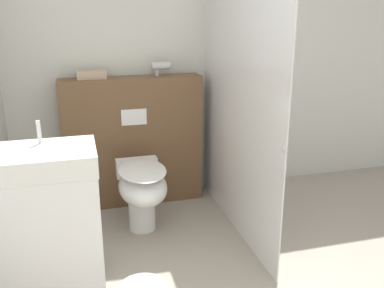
{
  "coord_description": "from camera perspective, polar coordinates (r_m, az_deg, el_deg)",
  "views": [
    {
      "loc": [
        -0.84,
        -1.65,
        1.77
      ],
      "look_at": [
        -0.01,
        1.33,
        0.77
      ],
      "focal_mm": 40.0,
      "sensor_mm": 36.0,
      "label": 1
    }
  ],
  "objects": [
    {
      "name": "shower_glass",
      "position": [
        3.36,
        5.98,
        4.17
      ],
      "size": [
        0.04,
        1.68,
        1.95
      ],
      "color": "silver",
      "rests_on": "ground_plane"
    },
    {
      "name": "partition_panel",
      "position": [
        3.93,
        -7.82,
        0.32
      ],
      "size": [
        1.24,
        0.23,
        1.18
      ],
      "color": "brown",
      "rests_on": "ground_plane"
    },
    {
      "name": "toilet",
      "position": [
        3.45,
        -6.67,
        -5.97
      ],
      "size": [
        0.38,
        0.65,
        0.57
      ],
      "color": "white",
      "rests_on": "ground_plane"
    },
    {
      "name": "sink_vanity",
      "position": [
        2.75,
        -18.63,
        -10.52
      ],
      "size": [
        0.62,
        0.44,
        1.14
      ],
      "color": "white",
      "rests_on": "ground_plane"
    },
    {
      "name": "wall_back",
      "position": [
        4.03,
        -3.33,
        10.51
      ],
      "size": [
        8.0,
        0.06,
        2.5
      ],
      "color": "silver",
      "rests_on": "ground_plane"
    },
    {
      "name": "folded_towel",
      "position": [
        3.79,
        -13.26,
        9.03
      ],
      "size": [
        0.25,
        0.15,
        0.07
      ],
      "color": "tan",
      "rests_on": "partition_panel"
    },
    {
      "name": "hair_drier",
      "position": [
        3.85,
        -4.09,
        10.32
      ],
      "size": [
        0.19,
        0.07,
        0.12
      ],
      "color": "#B7B7BC",
      "rests_on": "partition_panel"
    }
  ]
}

